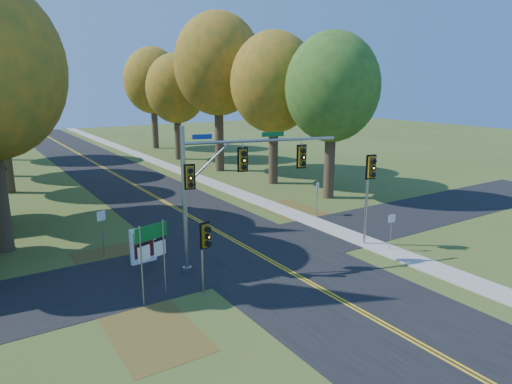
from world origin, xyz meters
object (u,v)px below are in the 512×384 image
east_signal_pole (370,177)px  route_sign_cluster (152,246)px  info_kiosk (143,245)px  traffic_mast (225,178)px

east_signal_pole → route_sign_cluster: size_ratio=1.51×
route_sign_cluster → east_signal_pole: bearing=-17.0°
info_kiosk → traffic_mast: bearing=-48.8°
east_signal_pole → info_kiosk: bearing=177.7°
route_sign_cluster → info_kiosk: size_ratio=1.83×
traffic_mast → east_signal_pole: 8.34m
east_signal_pole → info_kiosk: (-11.33, 4.34, -2.99)m
traffic_mast → east_signal_pole: (8.19, -1.43, -0.61)m
traffic_mast → route_sign_cluster: (-4.18, -1.36, -2.12)m
traffic_mast → info_kiosk: 5.59m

